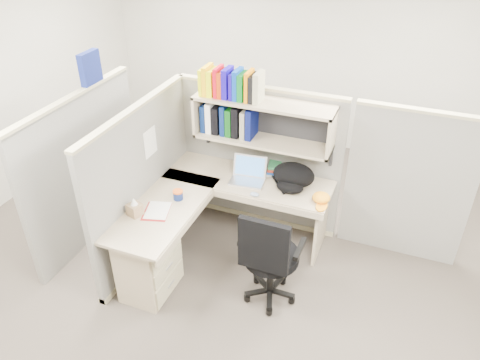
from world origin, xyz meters
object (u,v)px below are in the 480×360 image
at_px(backpack, 292,178).
at_px(task_chair, 269,271).
at_px(laptop, 247,172).
at_px(snack_canister, 178,195).
at_px(desk, 177,241).

distance_m(backpack, task_chair, 0.98).
bearing_deg(backpack, task_chair, -106.04).
bearing_deg(laptop, snack_canister, -140.09).
xyz_separation_m(desk, snack_canister, (-0.10, 0.27, 0.34)).
xyz_separation_m(laptop, task_chair, (0.52, -0.80, -0.48)).
bearing_deg(laptop, task_chair, -63.26).
bearing_deg(desk, snack_canister, 110.43).
height_order(desk, backpack, backpack).
xyz_separation_m(backpack, task_chair, (0.06, -0.85, -0.48)).
bearing_deg(snack_canister, desk, -69.57).
xyz_separation_m(laptop, snack_canister, (-0.51, -0.53, -0.07)).
height_order(laptop, snack_canister, laptop).
bearing_deg(task_chair, laptop, 123.01).
bearing_deg(snack_canister, task_chair, -14.38).
xyz_separation_m(laptop, backpack, (0.46, 0.05, 0.00)).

